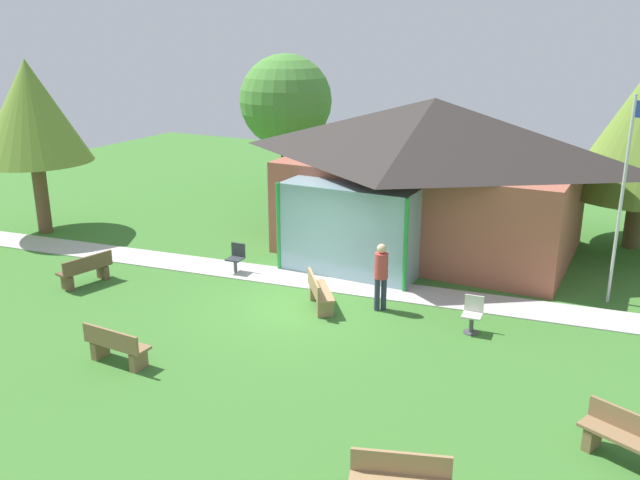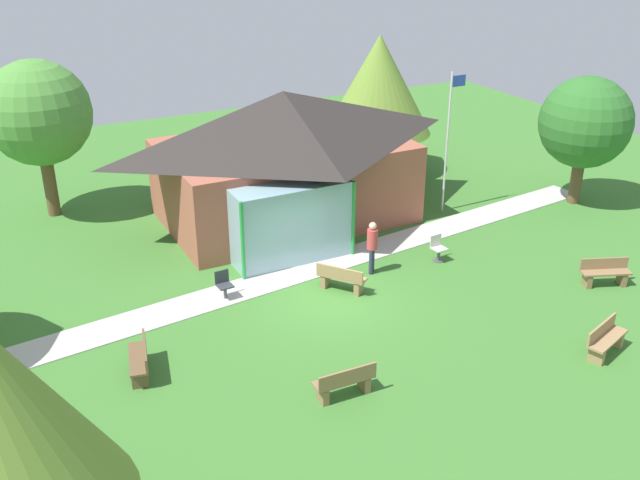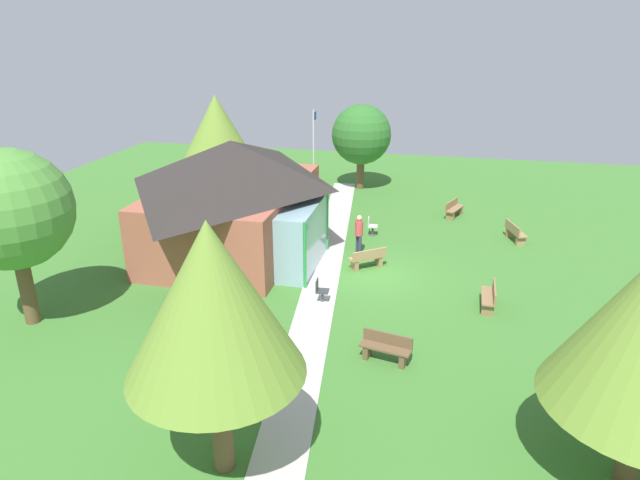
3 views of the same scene
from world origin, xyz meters
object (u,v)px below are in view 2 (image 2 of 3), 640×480
object	(u,v)px
bench_front_right	(605,340)
tree_east_hedge	(585,123)
bench_mid_left	(140,360)
tree_behind_pavilion_left	(38,114)
patio_chair_west	(224,285)
flagpole	(448,136)
bench_front_center	(345,382)
tree_behind_pavilion_right	(379,85)
pavilion	(284,155)
patio_chair_lawn_spare	(438,249)
bench_rear_near_path	(341,279)
visitor_on_path	(372,243)
bench_lawn_far_right	(605,273)

from	to	relation	value
bench_front_right	tree_east_hedge	bearing A→B (deg)	-149.27
bench_mid_left	tree_behind_pavilion_left	xyz separation A→B (m)	(-0.30, 11.65, 3.48)
patio_chair_west	flagpole	bearing A→B (deg)	-169.14
bench_front_center	tree_behind_pavilion_right	xyz separation A→B (m)	(9.10, 13.58, 3.38)
pavilion	patio_chair_lawn_spare	size ratio (longest dim) A/B	11.17
bench_rear_near_path	tree_behind_pavilion_right	size ratio (longest dim) A/B	0.25
flagpole	bench_mid_left	bearing A→B (deg)	-157.95
flagpole	visitor_on_path	size ratio (longest dim) A/B	3.04
bench_mid_left	bench_front_right	distance (m)	11.84
flagpole	bench_front_right	size ratio (longest dim) A/B	3.39
visitor_on_path	tree_east_hedge	xyz separation A→B (m)	(10.16, 1.54, 2.18)
patio_chair_west	pavilion	bearing A→B (deg)	-135.70
patio_chair_lawn_spare	tree_behind_pavilion_right	bearing A→B (deg)	-113.65
patio_chair_lawn_spare	patio_chair_west	size ratio (longest dim) A/B	1.00
tree_behind_pavilion_left	pavilion	bearing A→B (deg)	-29.94
bench_lawn_far_right	bench_front_center	xyz separation A→B (m)	(-9.77, -1.24, 0.00)
visitor_on_path	bench_rear_near_path	bearing A→B (deg)	155.28
bench_rear_near_path	pavilion	bearing A→B (deg)	134.70
bench_front_center	visitor_on_path	xyz separation A→B (m)	(3.84, 5.18, 0.62)
flagpole	bench_front_center	size ratio (longest dim) A/B	3.50
bench_mid_left	visitor_on_path	xyz separation A→B (m)	(7.88, 2.07, 0.62)
patio_chair_lawn_spare	visitor_on_path	xyz separation A→B (m)	(-2.39, 0.21, 0.61)
bench_lawn_far_right	tree_behind_pavilion_left	world-z (taller)	tree_behind_pavilion_left
tree_east_hedge	bench_lawn_far_right	bearing A→B (deg)	-127.67
bench_rear_near_path	patio_chair_lawn_spare	xyz separation A→B (m)	(3.81, 0.38, 0.01)
flagpole	visitor_on_path	bearing A→B (deg)	-147.98
pavilion	bench_mid_left	world-z (taller)	pavilion
flagpole	patio_chair_west	bearing A→B (deg)	-165.21
bench_front_center	tree_behind_pavilion_right	world-z (taller)	tree_behind_pavilion_right
bench_rear_near_path	tree_east_hedge	world-z (taller)	tree_east_hedge
visitor_on_path	tree_behind_pavilion_left	world-z (taller)	tree_behind_pavilion_left
tree_behind_pavilion_right	visitor_on_path	bearing A→B (deg)	-122.06
bench_mid_left	patio_chair_lawn_spare	world-z (taller)	patio_chair_lawn_spare
bench_mid_left	bench_rear_near_path	distance (m)	6.63
flagpole	patio_chair_west	world-z (taller)	flagpole
flagpole	bench_front_center	bearing A→B (deg)	-136.87
bench_front_right	bench_lawn_far_right	bearing A→B (deg)	-155.12
pavilion	patio_chair_lawn_spare	distance (m)	6.52
bench_mid_left	patio_chair_west	xyz separation A→B (m)	(3.17, 2.66, 0.01)
bench_front_right	patio_chair_west	size ratio (longest dim) A/B	1.82
bench_front_center	tree_behind_pavilion_left	distance (m)	15.78
bench_front_center	tree_behind_pavilion_left	xyz separation A→B (m)	(-4.34, 14.76, 3.48)
tree_east_hedge	bench_mid_left	bearing A→B (deg)	-168.68
tree_behind_pavilion_left	flagpole	bearing A→B (deg)	-25.74
bench_mid_left	tree_east_hedge	xyz separation A→B (m)	(18.04, 3.61, 2.80)
pavilion	bench_lawn_far_right	size ratio (longest dim) A/B	6.17
flagpole	tree_behind_pavilion_left	size ratio (longest dim) A/B	0.91
bench_rear_near_path	bench_front_right	world-z (taller)	same
bench_front_center	patio_chair_lawn_spare	world-z (taller)	patio_chair_lawn_spare
visitor_on_path	pavilion	bearing A→B (deg)	49.13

